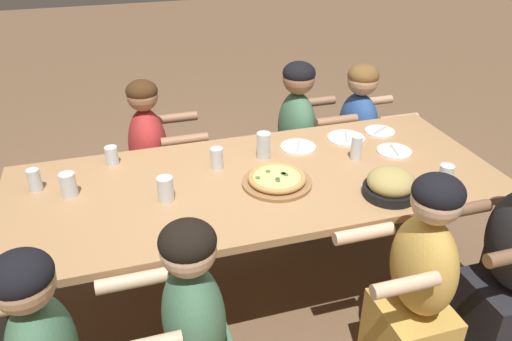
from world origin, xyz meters
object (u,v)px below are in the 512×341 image
object	(u,v)px
drinking_glass_h	(35,181)
diner_far_midleft	(152,172)
empty_plate_c	(394,151)
drinking_glass_e	(112,156)
diner_far_midright	(296,148)
drinking_glass_c	(446,175)
pizza_board_main	(277,180)
skillet_bowl	(391,185)
drinking_glass_a	(166,190)
drinking_glass_f	(217,159)
empty_plate_d	(346,138)
drinking_glass_g	(69,186)
diner_near_right	(511,268)
empty_plate_b	(380,131)
diner_far_right	(356,143)
empty_plate_a	(298,147)
drinking_glass_d	(264,145)
diner_near_midright	(417,293)
drinking_glass_b	(356,149)

from	to	relation	value
drinking_glass_h	diner_far_midleft	xyz separation A→B (m)	(0.60, 0.52, -0.33)
empty_plate_c	drinking_glass_e	world-z (taller)	drinking_glass_e
diner_far_midleft	diner_far_midright	distance (m)	0.99
drinking_glass_c	diner_far_midright	distance (m)	1.16
pizza_board_main	diner_far_midright	world-z (taller)	diner_far_midright
pizza_board_main	skillet_bowl	xyz separation A→B (m)	(0.49, -0.26, 0.03)
drinking_glass_a	drinking_glass_f	bearing A→B (deg)	38.56
empty_plate_c	empty_plate_d	distance (m)	0.30
drinking_glass_g	skillet_bowl	bearing A→B (deg)	-16.69
empty_plate_d	diner_near_right	world-z (taller)	diner_near_right
empty_plate_b	diner_far_midleft	world-z (taller)	diner_far_midleft
drinking_glass_c	diner_far_midleft	world-z (taller)	diner_far_midleft
drinking_glass_c	diner_near_right	bearing A→B (deg)	-72.36
skillet_bowl	drinking_glass_f	distance (m)	0.90
empty_plate_c	diner_far_midleft	world-z (taller)	diner_far_midleft
pizza_board_main	diner_far_right	distance (m)	1.24
empty_plate_a	drinking_glass_d	xyz separation A→B (m)	(-0.23, -0.05, 0.07)
drinking_glass_f	skillet_bowl	bearing A→B (deg)	-34.70
drinking_glass_d	diner_far_midleft	distance (m)	0.86
drinking_glass_g	diner_near_midright	xyz separation A→B (m)	(1.44, -0.84, -0.32)
drinking_glass_d	pizza_board_main	bearing A→B (deg)	-94.36
skillet_bowl	drinking_glass_g	distance (m)	1.56
drinking_glass_h	diner_far_midleft	world-z (taller)	diner_far_midleft
drinking_glass_g	diner_far_midleft	world-z (taller)	diner_far_midleft
drinking_glass_f	diner_far_midleft	distance (m)	0.72
empty_plate_b	empty_plate_c	bearing A→B (deg)	-101.29
empty_plate_b	drinking_glass_b	size ratio (longest dim) A/B	1.34
drinking_glass_g	empty_plate_d	bearing A→B (deg)	6.72
drinking_glass_e	diner_far_midleft	bearing A→B (deg)	57.79
drinking_glass_f	empty_plate_c	bearing A→B (deg)	-6.69
empty_plate_c	drinking_glass_h	xyz separation A→B (m)	(-1.91, 0.15, 0.05)
empty_plate_c	drinking_glass_e	bearing A→B (deg)	168.24
drinking_glass_g	drinking_glass_h	distance (m)	0.19
diner_near_right	diner_near_midright	size ratio (longest dim) A/B	1.03
drinking_glass_h	drinking_glass_g	bearing A→B (deg)	-31.79
empty_plate_c	drinking_glass_a	size ratio (longest dim) A/B	1.60
empty_plate_b	diner_near_midright	xyz separation A→B (m)	(-0.36, -1.05, -0.27)
skillet_bowl	diner_near_right	xyz separation A→B (m)	(0.46, -0.40, -0.31)
drinking_glass_d	drinking_glass_g	bearing A→B (deg)	-174.17
drinking_glass_d	diner_near_right	xyz separation A→B (m)	(0.93, -0.95, -0.33)
empty_plate_c	pizza_board_main	bearing A→B (deg)	-169.43
drinking_glass_f	diner_near_right	xyz separation A→B (m)	(1.20, -0.91, -0.30)
skillet_bowl	empty_plate_c	distance (m)	0.48
drinking_glass_d	drinking_glass_b	bearing A→B (deg)	-18.77
empty_plate_c	drinking_glass_c	world-z (taller)	drinking_glass_c
diner_far_midright	diner_near_midright	bearing A→B (deg)	0.69
diner_near_right	diner_far_midleft	world-z (taller)	diner_near_right
diner_near_midright	diner_far_right	world-z (taller)	diner_near_midright
drinking_glass_a	diner_far_midleft	distance (m)	0.86
skillet_bowl	drinking_glass_f	size ratio (longest dim) A/B	3.38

